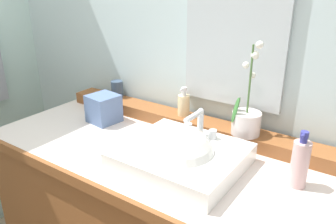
{
  "coord_description": "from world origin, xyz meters",
  "views": [
    {
      "loc": [
        0.72,
        -0.98,
        1.49
      ],
      "look_at": [
        0.06,
        -0.02,
        1.02
      ],
      "focal_mm": 36.23,
      "sensor_mm": 36.0,
      "label": 1
    }
  ],
  "objects": [
    {
      "name": "wall_back",
      "position": [
        0.0,
        0.43,
        1.21
      ],
      "size": [
        3.25,
        0.2,
        2.43
      ],
      "primitive_type": "cube",
      "color": "silver",
      "rests_on": "ground"
    },
    {
      "name": "back_ledge",
      "position": [
        0.0,
        0.25,
        0.86
      ],
      "size": [
        1.41,
        0.12,
        0.06
      ],
      "primitive_type": "cube",
      "color": "brown",
      "rests_on": "vanity_cabinet"
    },
    {
      "name": "sink_basin",
      "position": [
        0.14,
        -0.06,
        0.87
      ],
      "size": [
        0.43,
        0.39,
        0.29
      ],
      "color": "white",
      "rests_on": "vanity_cabinet"
    },
    {
      "name": "soap_bar",
      "position": [
        0.02,
        0.06,
        0.92
      ],
      "size": [
        0.07,
        0.04,
        0.02
      ],
      "primitive_type": "ellipsoid",
      "color": "silver",
      "rests_on": "sink_basin"
    },
    {
      "name": "potted_plant",
      "position": [
        0.27,
        0.23,
        0.96
      ],
      "size": [
        0.12,
        0.12,
        0.38
      ],
      "color": "beige",
      "rests_on": "back_ledge"
    },
    {
      "name": "soap_dispenser",
      "position": [
        -0.04,
        0.26,
        0.94
      ],
      "size": [
        0.05,
        0.06,
        0.13
      ],
      "color": "beige",
      "rests_on": "back_ledge"
    },
    {
      "name": "tumbler_cup",
      "position": [
        -0.47,
        0.28,
        0.93
      ],
      "size": [
        0.06,
        0.06,
        0.09
      ],
      "primitive_type": "cylinder",
      "color": "#35475E",
      "rests_on": "back_ledge"
    },
    {
      "name": "lotion_bottle",
      "position": [
        0.53,
        0.06,
        0.92
      ],
      "size": [
        0.06,
        0.06,
        0.2
      ],
      "color": "#CAA2A0",
      "rests_on": "vanity_cabinet"
    },
    {
      "name": "tissue_box",
      "position": [
        -0.39,
        0.09,
        0.9
      ],
      "size": [
        0.15,
        0.15,
        0.13
      ],
      "primitive_type": "cube",
      "rotation": [
        0.0,
        0.0,
        -0.14
      ],
      "color": "slate",
      "rests_on": "vanity_cabinet"
    },
    {
      "name": "mirror",
      "position": [
        0.15,
        0.32,
        1.29
      ],
      "size": [
        0.44,
        0.02,
        0.65
      ],
      "primitive_type": "cube",
      "color": "silver"
    }
  ]
}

